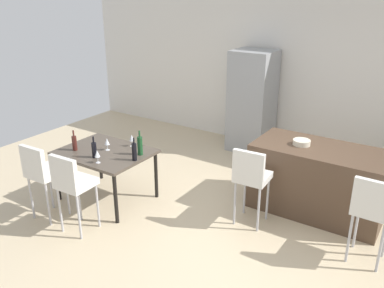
# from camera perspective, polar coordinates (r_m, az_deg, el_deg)

# --- Properties ---
(ground_plane) EXTENTS (10.00, 10.00, 0.00)m
(ground_plane) POSITION_cam_1_polar(r_m,az_deg,el_deg) (5.40, 6.05, -11.08)
(ground_plane) COLOR #C6B28E
(back_wall) EXTENTS (10.00, 0.12, 2.90)m
(back_wall) POSITION_cam_1_polar(r_m,az_deg,el_deg) (7.45, 17.19, 9.31)
(back_wall) COLOR silver
(back_wall) RESTS_ON ground_plane
(kitchen_island) EXTENTS (1.72, 0.86, 0.92)m
(kitchen_island) POSITION_cam_1_polar(r_m,az_deg,el_deg) (5.71, 17.28, -4.84)
(kitchen_island) COLOR #4C3828
(kitchen_island) RESTS_ON ground_plane
(bar_chair_left) EXTENTS (0.42, 0.42, 1.05)m
(bar_chair_left) POSITION_cam_1_polar(r_m,az_deg,el_deg) (5.09, 8.30, -4.34)
(bar_chair_left) COLOR silver
(bar_chair_left) RESTS_ON ground_plane
(bar_chair_middle) EXTENTS (0.41, 0.41, 1.05)m
(bar_chair_middle) POSITION_cam_1_polar(r_m,az_deg,el_deg) (4.75, 24.03, -8.10)
(bar_chair_middle) COLOR silver
(bar_chair_middle) RESTS_ON ground_plane
(dining_table) EXTENTS (1.25, 0.95, 0.74)m
(dining_table) POSITION_cam_1_polar(r_m,az_deg,el_deg) (5.80, -12.11, -1.59)
(dining_table) COLOR #4C4238
(dining_table) RESTS_ON ground_plane
(dining_chair_near) EXTENTS (0.41, 0.41, 1.05)m
(dining_chair_near) POSITION_cam_1_polar(r_m,az_deg,el_deg) (5.50, -20.35, -3.50)
(dining_chair_near) COLOR silver
(dining_chair_near) RESTS_ON ground_plane
(dining_chair_far) EXTENTS (0.42, 0.42, 1.05)m
(dining_chair_far) POSITION_cam_1_polar(r_m,az_deg,el_deg) (5.09, -16.51, -5.05)
(dining_chair_far) COLOR silver
(dining_chair_far) RESTS_ON ground_plane
(wine_bottle_inner) EXTENTS (0.07, 0.07, 0.29)m
(wine_bottle_inner) POSITION_cam_1_polar(r_m,az_deg,el_deg) (5.86, -16.19, 0.17)
(wine_bottle_inner) COLOR #471E19
(wine_bottle_inner) RESTS_ON dining_table
(wine_bottle_corner) EXTENTS (0.06, 0.06, 0.31)m
(wine_bottle_corner) POSITION_cam_1_polar(r_m,az_deg,el_deg) (5.35, -8.11, -1.06)
(wine_bottle_corner) COLOR black
(wine_bottle_corner) RESTS_ON dining_table
(wine_bottle_end) EXTENTS (0.07, 0.07, 0.30)m
(wine_bottle_end) POSITION_cam_1_polar(r_m,az_deg,el_deg) (5.55, -13.58, -0.78)
(wine_bottle_end) COLOR black
(wine_bottle_end) RESTS_ON dining_table
(wine_bottle_middle) EXTENTS (0.07, 0.07, 0.34)m
(wine_bottle_middle) POSITION_cam_1_polar(r_m,az_deg,el_deg) (5.52, -7.32, -0.20)
(wine_bottle_middle) COLOR #194723
(wine_bottle_middle) RESTS_ON dining_table
(wine_glass_left) EXTENTS (0.07, 0.07, 0.17)m
(wine_glass_left) POSITION_cam_1_polar(r_m,az_deg,el_deg) (5.75, -11.86, 0.30)
(wine_glass_left) COLOR silver
(wine_glass_left) RESTS_ON dining_table
(wine_glass_right) EXTENTS (0.07, 0.07, 0.17)m
(wine_glass_right) POSITION_cam_1_polar(r_m,az_deg,el_deg) (5.83, -8.47, 0.83)
(wine_glass_right) COLOR silver
(wine_glass_right) RESTS_ON dining_table
(wine_glass_far) EXTENTS (0.07, 0.07, 0.17)m
(wine_glass_far) POSITION_cam_1_polar(r_m,az_deg,el_deg) (5.36, -13.17, -1.37)
(wine_glass_far) COLOR silver
(wine_glass_far) RESTS_ON dining_table
(refrigerator) EXTENTS (0.72, 0.68, 1.84)m
(refrigerator) POSITION_cam_1_polar(r_m,az_deg,el_deg) (7.50, 8.45, 5.94)
(refrigerator) COLOR #939699
(refrigerator) RESTS_ON ground_plane
(fruit_bowl) EXTENTS (0.23, 0.23, 0.07)m
(fruit_bowl) POSITION_cam_1_polar(r_m,az_deg,el_deg) (5.55, 15.15, 0.22)
(fruit_bowl) COLOR beige
(fruit_bowl) RESTS_ON kitchen_island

